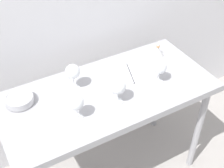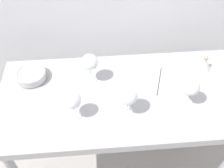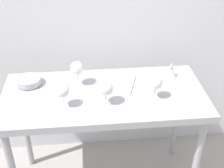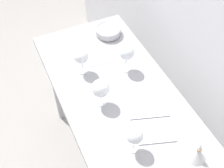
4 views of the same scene
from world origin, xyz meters
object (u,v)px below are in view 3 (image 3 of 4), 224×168
(wine_glass_near_center, at_px, (106,88))
(wine_glass_near_left, at_px, (62,91))
(open_notebook, at_px, (134,85))
(wine_glass_far_left, at_px, (77,69))
(decanter_funnel, at_px, (171,72))
(tasting_bowl, at_px, (29,81))
(wine_glass_near_right, at_px, (156,83))
(tasting_sheet_lower, at_px, (53,95))

(wine_glass_near_center, xyz_separation_m, wine_glass_near_left, (-0.27, -0.01, -0.00))
(wine_glass_near_center, xyz_separation_m, open_notebook, (0.21, 0.20, -0.12))
(wine_glass_far_left, xyz_separation_m, decanter_funnel, (0.68, 0.04, -0.09))
(decanter_funnel, bearing_deg, open_notebook, -162.67)
(wine_glass_near_center, distance_m, wine_glass_far_left, 0.31)
(open_notebook, height_order, tasting_bowl, tasting_bowl)
(wine_glass_near_center, bearing_deg, wine_glass_far_left, 126.46)
(open_notebook, bearing_deg, wine_glass_near_right, -36.49)
(wine_glass_near_left, height_order, tasting_bowl, wine_glass_near_left)
(tasting_bowl, relative_size, decanter_funnel, 1.35)
(wine_glass_near_right, relative_size, tasting_sheet_lower, 0.76)
(open_notebook, bearing_deg, wine_glass_far_left, -169.09)
(wine_glass_near_center, height_order, open_notebook, wine_glass_near_center)
(wine_glass_near_center, xyz_separation_m, decanter_funnel, (0.50, 0.29, -0.08))
(wine_glass_near_center, relative_size, tasting_sheet_lower, 0.80)
(wine_glass_far_left, bearing_deg, open_notebook, -7.15)
(wine_glass_near_right, xyz_separation_m, tasting_sheet_lower, (-0.68, 0.10, -0.11))
(tasting_sheet_lower, height_order, tasting_bowl, tasting_bowl)
(wine_glass_near_center, relative_size, open_notebook, 0.49)
(wine_glass_near_center, distance_m, wine_glass_near_right, 0.33)
(wine_glass_near_right, bearing_deg, open_notebook, 125.45)
(wine_glass_near_right, relative_size, decanter_funnel, 1.28)
(open_notebook, bearing_deg, wine_glass_near_left, -139.49)
(open_notebook, height_order, tasting_sheet_lower, open_notebook)
(wine_glass_far_left, bearing_deg, tasting_bowl, 174.21)
(wine_glass_far_left, xyz_separation_m, open_notebook, (0.40, -0.05, -0.13))
(wine_glass_near_left, bearing_deg, wine_glass_far_left, 69.90)
(open_notebook, bearing_deg, wine_glass_near_center, -119.53)
(wine_glass_near_left, distance_m, tasting_sheet_lower, 0.19)
(tasting_bowl, bearing_deg, decanter_funnel, 0.31)
(wine_glass_far_left, relative_size, tasting_bowl, 1.07)
(open_notebook, distance_m, tasting_bowl, 0.75)
(wine_glass_far_left, bearing_deg, tasting_sheet_lower, -145.19)
(wine_glass_near_center, relative_size, wine_glass_near_left, 1.03)
(wine_glass_far_left, height_order, tasting_sheet_lower, wine_glass_far_left)
(tasting_sheet_lower, bearing_deg, tasting_bowl, 143.92)
(tasting_sheet_lower, distance_m, tasting_bowl, 0.23)
(wine_glass_near_left, relative_size, tasting_sheet_lower, 0.78)
(tasting_sheet_lower, relative_size, decanter_funnel, 1.70)
(wine_glass_far_left, distance_m, tasting_sheet_lower, 0.24)
(wine_glass_near_left, bearing_deg, tasting_sheet_lower, 119.31)
(open_notebook, distance_m, decanter_funnel, 0.30)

